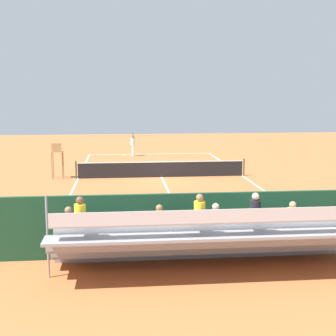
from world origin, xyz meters
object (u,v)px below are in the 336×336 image
(umpire_chair, at_px, (57,157))
(tennis_racket, at_px, (124,155))
(courtside_bench, at_px, (262,229))
(equipment_bag, at_px, (210,242))
(tennis_ball_near, at_px, (126,163))
(tennis_net, at_px, (161,169))
(bleacher_stand, at_px, (201,238))
(tennis_player, at_px, (133,143))

(umpire_chair, relative_size, tennis_racket, 3.71)
(courtside_bench, height_order, equipment_bag, courtside_bench)
(umpire_chair, bearing_deg, tennis_ball_near, -125.77)
(equipment_bag, bearing_deg, courtside_bench, -175.92)
(tennis_net, height_order, bleacher_stand, bleacher_stand)
(tennis_racket, xyz_separation_m, tennis_ball_near, (-0.10, 4.31, 0.02))
(bleacher_stand, xyz_separation_m, courtside_bench, (-2.44, -2.10, -0.42))
(bleacher_stand, height_order, tennis_player, bleacher_stand)
(tennis_net, xyz_separation_m, tennis_player, (1.44, -9.96, 0.51))
(tennis_net, xyz_separation_m, tennis_ball_near, (2.03, -5.97, -0.47))
(courtside_bench, bearing_deg, bleacher_stand, 40.68)
(umpire_chair, distance_m, tennis_player, 10.87)
(tennis_net, relative_size, bleacher_stand, 1.14)
(equipment_bag, distance_m, tennis_ball_near, 19.53)
(umpire_chair, distance_m, tennis_racket, 10.96)
(equipment_bag, bearing_deg, bleacher_stand, 72.01)
(tennis_ball_near, bearing_deg, tennis_player, -98.48)
(tennis_net, relative_size, equipment_bag, 11.44)
(umpire_chair, xyz_separation_m, tennis_ball_near, (-4.17, -5.78, -1.28))
(tennis_racket, bearing_deg, courtside_bench, 100.57)
(tennis_net, xyz_separation_m, umpire_chair, (6.20, -0.19, 0.81))
(umpire_chair, relative_size, equipment_bag, 2.38)
(tennis_net, height_order, tennis_racket, tennis_net)
(tennis_player, distance_m, tennis_ball_near, 4.15)
(courtside_bench, relative_size, tennis_racket, 3.12)
(equipment_bag, bearing_deg, umpire_chair, -63.89)
(tennis_net, distance_m, equipment_bag, 13.41)
(tennis_player, bearing_deg, courtside_bench, 99.05)
(tennis_racket, distance_m, tennis_ball_near, 4.31)
(bleacher_stand, xyz_separation_m, equipment_bag, (-0.64, -1.97, -0.79))
(bleacher_stand, height_order, equipment_bag, bleacher_stand)
(bleacher_stand, distance_m, umpire_chair, 16.68)
(tennis_net, xyz_separation_m, courtside_bench, (-2.26, 13.27, 0.06))
(tennis_racket, bearing_deg, bleacher_stand, 94.36)
(tennis_net, relative_size, courtside_bench, 5.72)
(tennis_racket, relative_size, tennis_ball_near, 8.75)
(tennis_net, height_order, equipment_bag, tennis_net)
(tennis_ball_near, bearing_deg, equipment_bag, 97.34)
(tennis_net, xyz_separation_m, bleacher_stand, (0.18, 15.37, 0.47))
(tennis_ball_near, bearing_deg, courtside_bench, 102.58)
(equipment_bag, distance_m, tennis_racket, 23.82)
(bleacher_stand, height_order, tennis_ball_near, bleacher_stand)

